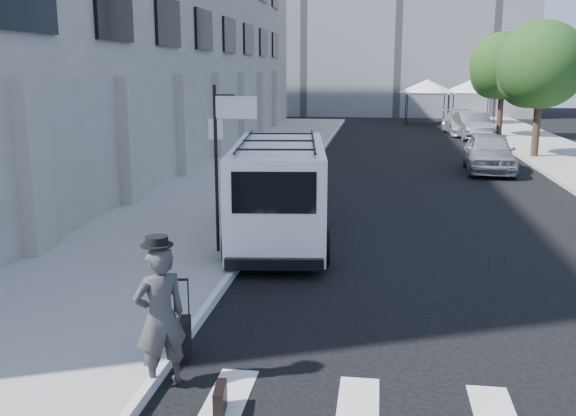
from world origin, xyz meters
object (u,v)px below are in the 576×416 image
(briefcase, at_px, (220,400))
(cargo_van, at_px, (279,190))
(parked_car_c, at_px, (463,123))
(parked_car_a, at_px, (489,152))
(parked_car_b, at_px, (472,126))
(suitcase, at_px, (181,339))
(businessman, at_px, (160,317))

(briefcase, bearing_deg, cargo_van, 86.95)
(briefcase, distance_m, parked_car_c, 34.42)
(briefcase, bearing_deg, parked_car_a, 65.69)
(parked_car_a, height_order, parked_car_b, parked_car_b)
(suitcase, xyz_separation_m, parked_car_a, (6.90, 17.74, 0.47))
(briefcase, bearing_deg, suitcase, 116.83)
(businessman, relative_size, suitcase, 1.67)
(briefcase, relative_size, suitcase, 0.39)
(cargo_van, distance_m, parked_car_b, 24.61)
(suitcase, distance_m, parked_car_b, 30.95)
(suitcase, distance_m, parked_car_a, 19.04)
(parked_car_a, distance_m, parked_car_c, 14.67)
(parked_car_a, bearing_deg, parked_car_c, 90.38)
(suitcase, distance_m, cargo_van, 6.56)
(businessman, bearing_deg, parked_car_c, -143.19)
(parked_car_a, bearing_deg, suitcase, -107.91)
(businessman, relative_size, briefcase, 4.22)
(cargo_van, relative_size, parked_car_c, 1.24)
(briefcase, height_order, parked_car_b, parked_car_b)
(businessman, relative_size, cargo_van, 0.30)
(parked_car_b, distance_m, parked_car_c, 2.49)
(briefcase, relative_size, parked_car_a, 0.10)
(briefcase, xyz_separation_m, parked_car_c, (6.76, 33.74, 0.56))
(businessman, xyz_separation_m, parked_car_c, (7.66, 33.18, -0.20))
(briefcase, distance_m, parked_car_a, 20.02)
(briefcase, bearing_deg, businessman, 140.89)
(suitcase, height_order, cargo_van, cargo_van)
(businessman, bearing_deg, suitcase, -130.17)
(cargo_van, bearing_deg, businessman, -99.87)
(businessman, distance_m, suitcase, 1.00)
(businessman, height_order, cargo_van, cargo_van)
(suitcase, xyz_separation_m, cargo_van, (0.38, 6.49, 0.89))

